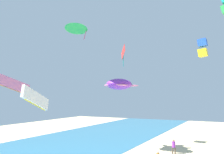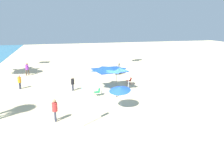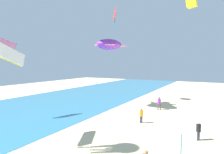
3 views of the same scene
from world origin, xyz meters
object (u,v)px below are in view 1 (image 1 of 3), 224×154
(kite_diamond_red, at_px, (123,53))
(kite_turtle_purple, at_px, (120,84))
(kite_parafoil_pink, at_px, (12,84))
(kite_delta_green, at_px, (76,27))
(kite_parafoil_white, at_px, (36,99))
(person_kite_handler, at_px, (174,145))
(kite_box_blue, at_px, (203,48))

(kite_diamond_red, xyz_separation_m, kite_turtle_purple, (-4.32, -1.35, -5.62))
(kite_parafoil_pink, height_order, kite_diamond_red, kite_diamond_red)
(kite_delta_green, bearing_deg, kite_parafoil_pink, 40.49)
(kite_parafoil_pink, bearing_deg, kite_diamond_red, 6.58)
(kite_parafoil_white, bearing_deg, person_kite_handler, -32.92)
(kite_diamond_red, bearing_deg, person_kite_handler, -154.95)
(kite_box_blue, height_order, kite_diamond_red, kite_diamond_red)
(kite_box_blue, xyz_separation_m, kite_parafoil_white, (-8.80, 13.26, -5.00))
(kite_box_blue, distance_m, kite_delta_green, 17.73)
(kite_turtle_purple, bearing_deg, person_kite_handler, -76.60)
(person_kite_handler, height_order, kite_delta_green, kite_delta_green)
(person_kite_handler, height_order, kite_parafoil_pink, kite_parafoil_pink)
(kite_box_blue, distance_m, kite_parafoil_pink, 21.74)
(kite_box_blue, distance_m, kite_parafoil_white, 16.68)
(kite_parafoil_white, bearing_deg, kite_delta_green, 10.24)
(kite_delta_green, height_order, kite_parafoil_white, kite_delta_green)
(person_kite_handler, distance_m, kite_parafoil_pink, 22.44)
(kite_parafoil_pink, height_order, kite_turtle_purple, kite_parafoil_pink)
(person_kite_handler, distance_m, kite_turtle_purple, 11.39)
(kite_parafoil_pink, relative_size, kite_parafoil_white, 0.99)
(kite_diamond_red, xyz_separation_m, kite_parafoil_white, (-20.47, -0.62, -7.67))
(kite_diamond_red, distance_m, kite_delta_green, 10.13)
(person_kite_handler, xyz_separation_m, kite_turtle_purple, (-1.34, 7.49, 8.47))
(kite_parafoil_pink, xyz_separation_m, kite_parafoil_white, (-3.88, -7.66, -1.71))
(kite_box_blue, bearing_deg, person_kite_handler, 34.12)
(kite_diamond_red, bearing_deg, kite_parafoil_pink, 110.66)
(person_kite_handler, relative_size, kite_diamond_red, 0.49)
(person_kite_handler, xyz_separation_m, kite_parafoil_pink, (-13.62, 15.87, 8.13))
(kite_parafoil_pink, xyz_separation_m, kite_turtle_purple, (12.27, -8.39, 0.34))
(kite_diamond_red, distance_m, kite_parafoil_white, 21.86)
(kite_delta_green, bearing_deg, kite_parafoil_white, 87.98)
(kite_box_blue, height_order, kite_parafoil_white, kite_box_blue)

